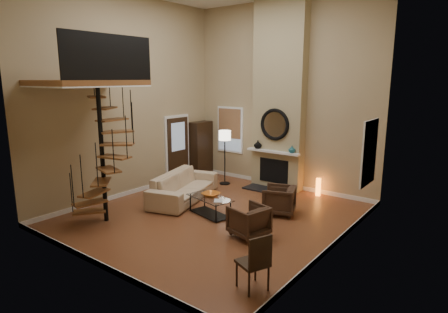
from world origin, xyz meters
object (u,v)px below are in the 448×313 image
Objects in this scene: armchair_far at (251,221)px; side_chair at (256,260)px; sofa at (184,186)px; armchair_near at (282,200)px; accent_lamp at (318,187)px; hutch at (201,148)px; coffee_table at (210,204)px; floor_lamp at (225,140)px.

side_chair is at bearing 49.76° from armchair_far.
sofa reaches higher than armchair_near.
accent_lamp is (2.78, 2.59, -0.15)m from sofa.
accent_lamp is at bearing 3.32° from hutch.
side_chair is at bearing -76.67° from accent_lamp.
coffee_table is (2.70, -2.82, -0.67)m from hutch.
armchair_far is 0.76× the size of side_chair.
sofa is 3.49× the size of armchair_far.
armchair_near is at bearing 38.98° from coffee_table.
floor_lamp is (-1.38, 2.41, 1.13)m from coffee_table.
armchair_near reaches higher than coffee_table.
hutch is at bearing 133.72° from coffee_table.
floor_lamp is at bearing -167.11° from accent_lamp.
sofa is 3.81m from accent_lamp.
coffee_table is (-1.37, -1.11, -0.07)m from armchair_near.
side_chair reaches higher than armchair_far.
side_chair is at bearing -42.74° from hutch.
side_chair is at bearing -38.76° from coffee_table.
side_chair is at bearing 1.92° from armchair_near.
hutch reaches higher than accent_lamp.
armchair_near is (2.69, 0.63, -0.04)m from sofa.
hutch is 3.96m from coffee_table.
coffee_table is at bearing -126.33° from sofa.
side_chair is (4.09, -4.59, -0.89)m from floor_lamp.
sofa reaches higher than accent_lamp.
hutch is at bearing 13.96° from sofa.
side_chair reaches higher than accent_lamp.
floor_lamp is 3.38× the size of accent_lamp.
armchair_near is (4.07, -1.71, -0.60)m from hutch.
armchair_near is at bearing -93.24° from sofa.
sofa is at bearing -88.24° from floor_lamp.
side_chair is at bearing -48.33° from floor_lamp.
armchair_far is at bearing -45.24° from floor_lamp.
armchair_far is 0.56× the size of coffee_table.
sofa is 4.82m from side_chair.
floor_lamp is at bearing 131.67° from side_chair.
floor_lamp is at bearing -135.67° from armchair_near.
armchair_near is 3.55m from side_chair.
floor_lamp is (-2.75, 1.31, 1.06)m from armchair_near.
floor_lamp is (-0.06, 1.94, 1.02)m from sofa.
accent_lamp is (-0.06, 3.58, -0.10)m from armchair_far.
hutch is 5.42m from armchair_far.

